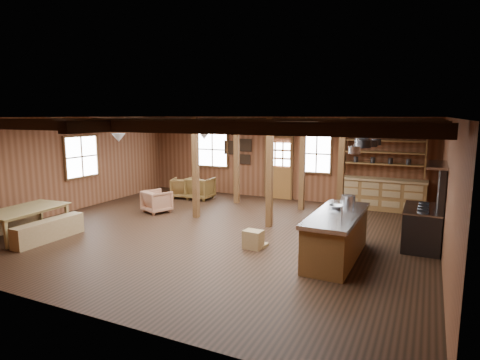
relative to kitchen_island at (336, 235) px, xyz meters
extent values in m
cube|color=black|center=(-3.07, 0.62, -0.49)|extent=(10.00, 9.00, 0.02)
cube|color=black|center=(-3.07, 0.62, 2.33)|extent=(10.00, 9.00, 0.02)
cube|color=#562E18|center=(-8.08, 0.62, 0.92)|extent=(0.02, 9.00, 2.80)
cube|color=#562E18|center=(1.94, 0.62, 0.92)|extent=(0.02, 9.00, 2.80)
cube|color=#562E18|center=(-3.07, 5.13, 0.92)|extent=(10.00, 0.02, 2.80)
cube|color=#562E18|center=(-3.07, -3.89, 0.92)|extent=(10.00, 0.02, 2.80)
cube|color=black|center=(-3.07, -2.88, 2.20)|extent=(9.80, 0.12, 0.18)
cube|color=black|center=(-3.07, -1.38, 2.20)|extent=(9.80, 0.12, 0.18)
cube|color=black|center=(-3.07, 0.12, 2.20)|extent=(9.80, 0.12, 0.18)
cube|color=black|center=(-3.07, 1.62, 2.20)|extent=(9.80, 0.12, 0.18)
cube|color=black|center=(-3.07, 3.12, 2.20)|extent=(9.80, 0.12, 0.18)
cube|color=black|center=(-3.07, 4.42, 2.20)|extent=(9.80, 0.12, 0.18)
cube|color=black|center=(-3.07, 0.62, 2.20)|extent=(0.18, 8.82, 0.18)
cube|color=#412912|center=(-4.27, 1.62, 0.92)|extent=(0.15, 0.15, 2.80)
cube|color=#412912|center=(-4.07, 3.82, 0.92)|extent=(0.15, 0.15, 2.80)
cube|color=#412912|center=(-2.07, 1.62, 0.92)|extent=(0.15, 0.15, 2.80)
cube|color=#412912|center=(-1.87, 3.82, 0.92)|extent=(0.15, 0.15, 2.80)
cube|color=#412912|center=(-0.47, 2.62, 0.92)|extent=(0.15, 0.15, 2.80)
cube|color=brown|center=(-3.07, 5.07, 0.07)|extent=(0.90, 0.06, 1.10)
cube|color=#412912|center=(-3.55, 5.07, 0.57)|extent=(0.06, 0.08, 2.10)
cube|color=#412912|center=(-2.59, 5.07, 0.57)|extent=(0.06, 0.08, 2.10)
cube|color=#412912|center=(-3.07, 5.07, 1.64)|extent=(1.02, 0.08, 0.06)
cube|color=white|center=(-3.07, 5.07, 1.07)|extent=(0.84, 0.02, 0.90)
cube|color=white|center=(-5.67, 5.08, 1.12)|extent=(1.20, 0.02, 1.20)
cube|color=#412912|center=(-5.67, 5.08, 1.12)|extent=(1.32, 0.06, 1.32)
cube|color=white|center=(-1.77, 5.08, 1.12)|extent=(0.90, 0.02, 1.20)
cube|color=#412912|center=(-1.77, 5.08, 1.12)|extent=(1.02, 0.06, 1.32)
cube|color=white|center=(-8.03, 1.12, 1.12)|extent=(0.02, 1.20, 1.20)
cube|color=#412912|center=(-8.03, 1.12, 1.12)|extent=(0.14, 1.24, 1.32)
cube|color=beige|center=(-4.37, 5.08, 1.32)|extent=(0.50, 0.03, 0.40)
cube|color=black|center=(-4.37, 5.07, 1.32)|extent=(0.55, 0.02, 0.45)
cube|color=beige|center=(-4.97, 5.08, 1.22)|extent=(0.35, 0.03, 0.45)
cube|color=black|center=(-4.97, 5.07, 1.22)|extent=(0.40, 0.02, 0.50)
cube|color=beige|center=(-4.37, 5.08, 0.82)|extent=(0.40, 0.03, 0.30)
cube|color=black|center=(-4.37, 5.07, 0.82)|extent=(0.45, 0.02, 0.35)
cube|color=brown|center=(0.33, 4.82, -0.03)|extent=(2.50, 0.55, 0.90)
cube|color=olive|center=(0.33, 4.80, 0.45)|extent=(2.55, 0.60, 0.06)
cube|color=brown|center=(0.33, 4.87, 0.92)|extent=(2.30, 0.35, 0.04)
cube|color=brown|center=(0.33, 4.87, 1.27)|extent=(2.30, 0.35, 0.04)
cube|color=brown|center=(0.33, 4.87, 1.62)|extent=(2.30, 0.35, 0.04)
cube|color=brown|center=(-0.82, 4.87, 1.27)|extent=(0.04, 0.35, 1.40)
cube|color=brown|center=(1.48, 4.87, 1.27)|extent=(0.04, 0.35, 1.40)
cylinder|color=#2C2C2F|center=(-6.07, 0.62, 2.10)|extent=(0.02, 0.02, 0.45)
cone|color=silver|center=(-6.07, 0.62, 1.77)|extent=(0.36, 0.36, 0.22)
cylinder|color=#2C2C2F|center=(-4.57, 2.62, 2.10)|extent=(0.02, 0.02, 0.45)
cone|color=silver|center=(-4.57, 2.62, 1.77)|extent=(0.36, 0.36, 0.22)
cylinder|color=#2C2C2F|center=(0.37, 0.92, 2.07)|extent=(0.04, 3.00, 0.04)
cylinder|color=#2C2C2F|center=(0.35, -0.43, 1.95)|extent=(0.01, 0.01, 0.25)
cylinder|color=#B7B9BE|center=(0.35, -0.43, 1.75)|extent=(0.20, 0.20, 0.14)
cylinder|color=#2C2C2F|center=(0.46, -0.09, 1.99)|extent=(0.01, 0.01, 0.16)
cylinder|color=#2C2C2F|center=(0.46, -0.09, 1.85)|extent=(0.25, 0.25, 0.14)
cylinder|color=#2C2C2F|center=(0.38, 0.25, 1.99)|extent=(0.01, 0.01, 0.17)
cylinder|color=#B7B9BE|center=(0.38, 0.25, 1.84)|extent=(0.24, 0.24, 0.14)
cylinder|color=#2C2C2F|center=(0.31, 0.58, 1.99)|extent=(0.01, 0.01, 0.16)
cylinder|color=#2C2C2F|center=(0.31, 0.58, 1.84)|extent=(0.27, 0.27, 0.14)
cylinder|color=#2C2C2F|center=(0.32, 0.92, 1.99)|extent=(0.01, 0.01, 0.17)
cylinder|color=#B7B9BE|center=(0.32, 0.92, 1.83)|extent=(0.20, 0.20, 0.14)
cylinder|color=#2C2C2F|center=(0.42, 1.26, 1.95)|extent=(0.01, 0.01, 0.23)
cylinder|color=#2C2C2F|center=(0.42, 1.26, 1.77)|extent=(0.24, 0.24, 0.14)
cylinder|color=#2C2C2F|center=(0.27, 1.60, 1.97)|extent=(0.01, 0.01, 0.20)
cylinder|color=#B7B9BE|center=(0.27, 1.60, 1.80)|extent=(0.23, 0.23, 0.14)
cylinder|color=#2C2C2F|center=(0.45, 1.93, 1.95)|extent=(0.01, 0.01, 0.24)
cylinder|color=#2C2C2F|center=(0.45, 1.93, 1.76)|extent=(0.19, 0.19, 0.14)
cylinder|color=#2C2C2F|center=(0.32, 2.27, 1.94)|extent=(0.01, 0.01, 0.27)
cylinder|color=#B7B9BE|center=(0.32, 2.27, 1.73)|extent=(0.27, 0.27, 0.14)
cube|color=brown|center=(0.00, 0.00, -0.05)|extent=(0.83, 2.41, 0.86)
cube|color=#B7B9BE|center=(0.00, 0.00, 0.42)|extent=(0.91, 2.51, 0.08)
cylinder|color=#2C2C2F|center=(0.00, -0.60, 0.42)|extent=(0.44, 0.44, 0.06)
cylinder|color=#B7B9BE|center=(0.20, -0.60, 0.57)|extent=(0.03, 0.03, 0.30)
cube|color=olive|center=(-1.74, -0.15, -0.28)|extent=(0.47, 0.35, 0.40)
cube|color=#2C2C2F|center=(1.53, 1.53, -0.06)|extent=(0.75, 1.40, 0.84)
cube|color=#B7B9BE|center=(1.53, 1.53, 0.38)|extent=(0.77, 1.42, 0.04)
cube|color=#2C2C2F|center=(1.85, 1.53, 0.88)|extent=(0.12, 1.40, 0.93)
cube|color=#B7B9BE|center=(1.73, 1.53, 1.34)|extent=(0.40, 1.49, 0.05)
imported|color=olive|center=(-6.97, -1.65, -0.14)|extent=(1.19, 1.97, 0.67)
cube|color=olive|center=(-7.72, -1.65, -0.24)|extent=(0.32, 1.70, 0.47)
cube|color=olive|center=(-6.21, -1.65, -0.24)|extent=(0.33, 1.74, 0.48)
imported|color=brown|center=(-6.12, 3.76, -0.13)|extent=(0.95, 0.96, 0.69)
imported|color=brown|center=(-5.45, 3.81, -0.10)|extent=(0.82, 0.85, 0.76)
imported|color=#9B6546|center=(-5.63, 1.62, -0.15)|extent=(0.93, 0.94, 0.66)
cylinder|color=#B7B9BE|center=(0.03, 0.92, 0.56)|extent=(0.32, 0.32, 0.19)
imported|color=silver|center=(-0.11, 0.39, 0.50)|extent=(0.29, 0.29, 0.07)
camera|label=1|loc=(1.57, -7.79, 2.37)|focal=30.00mm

